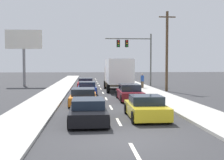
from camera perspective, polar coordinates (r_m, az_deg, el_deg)
The scene contains 15 objects.
ground_plane at distance 36.28m, azimuth -2.30°, elevation -1.52°, with size 140.00×140.00×0.00m, color #333335.
sidewalk_right at distance 31.92m, azimuth 6.96°, elevation -2.05°, with size 2.74×80.00×0.14m, color #B2AFA8.
sidewalk_left at distance 31.44m, azimuth -10.90°, elevation -2.16°, with size 2.74×80.00×0.14m, color #B2AFA8.
lane_markings at distance 32.26m, azimuth -1.99°, elevation -2.09°, with size 0.14×57.00×0.01m.
car_red at distance 35.74m, azimuth -5.17°, elevation -0.67°, with size 1.97×4.47×1.24m.
car_blue at distance 29.20m, azimuth -4.89°, elevation -1.56°, with size 1.92×4.43×1.19m.
car_orange at distance 21.41m, azimuth -5.61°, elevation -3.28°, with size 1.99×4.62×1.18m.
car_black at distance 14.93m, azimuth -4.68°, elevation -6.07°, with size 1.94×4.46×1.18m.
box_truck at distance 31.74m, azimuth 1.11°, elevation 1.41°, with size 2.70×8.14×3.45m.
car_maroon at distance 23.70m, azimuth 3.45°, elevation -2.52°, with size 1.86×4.33×1.31m.
car_yellow at distance 15.98m, azimuth 6.65°, elevation -5.41°, with size 2.00×4.01×1.24m.
traffic_signal_mast at distance 39.25m, azimuth 3.99°, elevation 6.20°, with size 6.23×0.69×6.97m.
utility_pole_mid at distance 32.17m, azimuth 10.64°, elevation 5.72°, with size 1.80×0.28×8.57m.
roadside_billboard at distance 41.00m, azimuth -16.81°, elevation 6.50°, with size 4.83×0.36×7.50m.
pedestrian_near_corner at distance 34.49m, azimuth 5.92°, elevation -0.16°, with size 0.38×0.38×1.66m.
Camera 1 is at (-1.57, -11.13, 2.92)m, focal length 46.95 mm.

